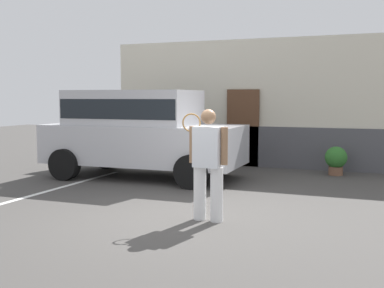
# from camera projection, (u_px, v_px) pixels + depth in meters

# --- Properties ---
(ground_plane) EXTENTS (40.00, 40.00, 0.00)m
(ground_plane) POSITION_uv_depth(u_px,v_px,m) (180.00, 218.00, 7.64)
(ground_plane) COLOR #423F3D
(parking_stripe_0) EXTENTS (0.12, 4.40, 0.01)m
(parking_stripe_0) POSITION_uv_depth(u_px,v_px,m) (63.00, 187.00, 10.25)
(parking_stripe_0) COLOR silver
(parking_stripe_0) RESTS_ON ground_plane
(house_frontage) EXTENTS (9.01, 0.40, 3.46)m
(house_frontage) POSITION_uv_depth(u_px,v_px,m) (268.00, 107.00, 13.17)
(house_frontage) COLOR beige
(house_frontage) RESTS_ON ground_plane
(parked_suv) EXTENTS (4.64, 2.24, 2.05)m
(parked_suv) POSITION_uv_depth(u_px,v_px,m) (140.00, 129.00, 11.38)
(parked_suv) COLOR #B7B7BC
(parked_suv) RESTS_ON ground_plane
(tennis_player_man) EXTENTS (0.77, 0.30, 1.71)m
(tennis_player_man) POSITION_uv_depth(u_px,v_px,m) (208.00, 163.00, 7.39)
(tennis_player_man) COLOR white
(tennis_player_man) RESTS_ON ground_plane
(potted_plant_by_porch) EXTENTS (0.53, 0.53, 0.70)m
(potted_plant_by_porch) POSITION_uv_depth(u_px,v_px,m) (336.00, 159.00, 11.77)
(potted_plant_by_porch) COLOR brown
(potted_plant_by_porch) RESTS_ON ground_plane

